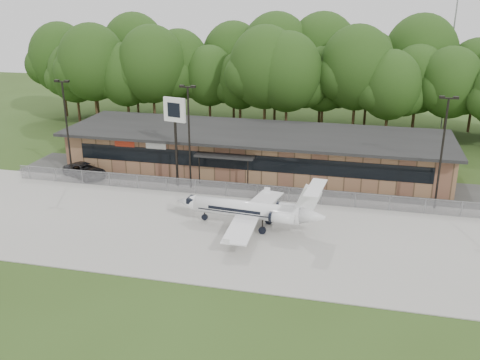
% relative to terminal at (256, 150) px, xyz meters
% --- Properties ---
extents(ground, '(160.00, 160.00, 0.00)m').
position_rel_terminal_xyz_m(ground, '(0.00, -23.94, -2.18)').
color(ground, '#2E4317').
rests_on(ground, ground).
extents(apron, '(64.00, 18.00, 0.08)m').
position_rel_terminal_xyz_m(apron, '(0.00, -15.94, -2.14)').
color(apron, '#9E9B93').
rests_on(apron, ground).
extents(parking_lot, '(50.00, 9.00, 0.06)m').
position_rel_terminal_xyz_m(parking_lot, '(0.00, -4.44, -2.15)').
color(parking_lot, '#383835').
rests_on(parking_lot, ground).
extents(terminal, '(41.00, 11.65, 4.30)m').
position_rel_terminal_xyz_m(terminal, '(0.00, 0.00, 0.00)').
color(terminal, '#916B48').
rests_on(terminal, ground).
extents(fence, '(46.00, 0.04, 1.52)m').
position_rel_terminal_xyz_m(fence, '(0.00, -8.94, -1.40)').
color(fence, gray).
rests_on(fence, ground).
extents(treeline, '(72.00, 12.00, 15.00)m').
position_rel_terminal_xyz_m(treeline, '(0.00, 18.06, 5.32)').
color(treeline, '#1C3D13').
rests_on(treeline, ground).
extents(radio_mast, '(0.20, 0.20, 25.00)m').
position_rel_terminal_xyz_m(radio_mast, '(22.00, 24.06, 10.32)').
color(radio_mast, gray).
rests_on(radio_mast, ground).
extents(light_pole_left, '(1.55, 0.30, 10.23)m').
position_rel_terminal_xyz_m(light_pole_left, '(-18.00, -7.44, 3.80)').
color(light_pole_left, black).
rests_on(light_pole_left, ground).
extents(light_pole_mid, '(1.55, 0.30, 10.23)m').
position_rel_terminal_xyz_m(light_pole_mid, '(-5.00, -7.44, 3.80)').
color(light_pole_mid, black).
rests_on(light_pole_mid, ground).
extents(light_pole_right, '(1.55, 0.30, 10.23)m').
position_rel_terminal_xyz_m(light_pole_right, '(18.00, -7.44, 3.80)').
color(light_pole_right, black).
rests_on(light_pole_right, ground).
extents(business_jet, '(12.84, 11.45, 4.32)m').
position_rel_terminal_xyz_m(business_jet, '(2.89, -15.17, -0.63)').
color(business_jet, white).
rests_on(business_jet, ground).
extents(suv, '(5.75, 4.40, 1.45)m').
position_rel_terminal_xyz_m(suv, '(-16.79, -6.86, -1.45)').
color(suv, '#2C2C2E').
rests_on(suv, ground).
extents(pole_sign, '(2.34, 0.81, 8.95)m').
position_rel_terminal_xyz_m(pole_sign, '(-6.49, -7.14, 4.67)').
color(pole_sign, black).
rests_on(pole_sign, ground).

